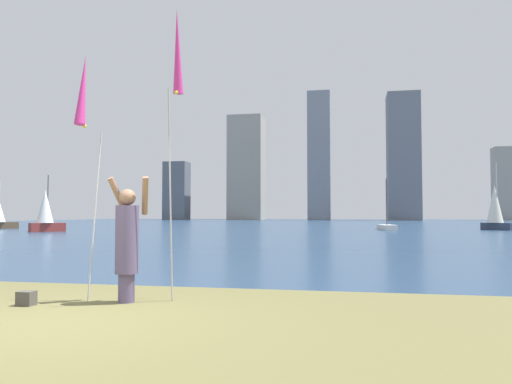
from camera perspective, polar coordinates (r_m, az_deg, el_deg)
name	(u,v)px	position (r m, az deg, el deg)	size (l,w,h in m)	color
ground	(319,226)	(56.51, 7.34, -3.93)	(120.00, 138.00, 0.12)	brown
person	(127,240)	(7.63, -14.68, -5.39)	(0.69, 0.51, 1.88)	#594C72
kite_flag_left	(83,97)	(7.89, -19.36, 10.39)	(0.16, 0.74, 3.69)	#B2B2B7
kite_flag_right	(177,59)	(8.13, -9.11, 15.00)	(0.16, 0.52, 4.55)	#B2B2B7
bag	(26,298)	(7.93, -25.05, -11.09)	(0.23, 0.18, 0.20)	#4C4742
sailboat_1	(387,227)	(41.81, 14.90, -3.90)	(1.49, 3.27, 4.22)	silver
sailboat_3	(495,208)	(44.83, 25.96, -1.64)	(2.30, 2.37, 5.54)	#333D51
sailboat_4	(46,212)	(39.57, -23.17, -2.14)	(2.27, 2.41, 4.20)	maroon
skyline_tower_0	(177,191)	(113.32, -9.18, 0.13)	(5.25, 4.28, 13.11)	#565B66
skyline_tower_1	(247,168)	(113.80, -1.10, 2.79)	(7.84, 6.81, 23.83)	gray
skyline_tower_2	(319,156)	(106.57, 7.31, 4.20)	(4.82, 3.18, 27.62)	gray
skyline_tower_3	(403,157)	(106.64, 16.69, 3.91)	(6.48, 6.46, 26.25)	slate
skyline_tower_4	(505,184)	(115.10, 26.91, 0.87)	(4.75, 3.68, 15.26)	gray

